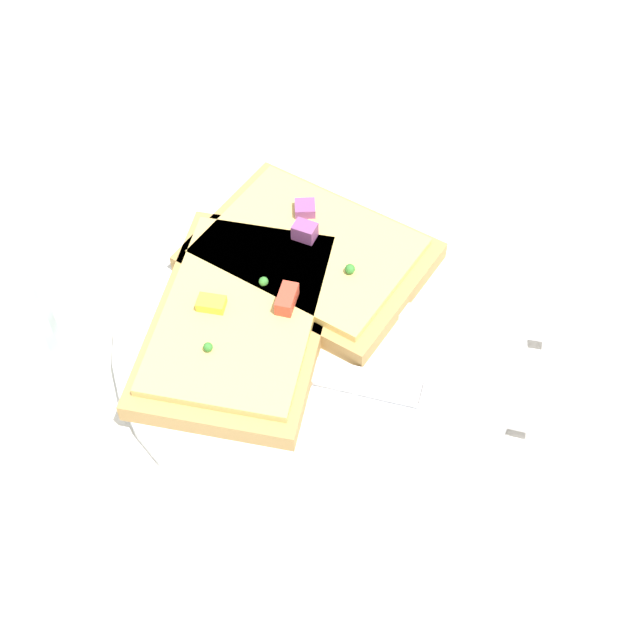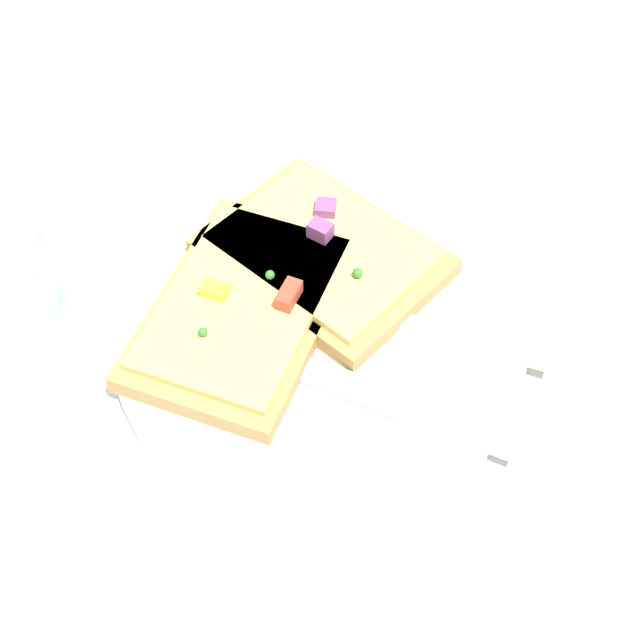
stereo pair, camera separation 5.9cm
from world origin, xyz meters
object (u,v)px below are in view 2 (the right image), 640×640
object	(u,v)px
knife	(395,403)
pizza_slice_corner	(323,254)
fork	(376,314)
pizza_slice_main	(243,308)
plate	(320,335)

from	to	relation	value
knife	pizza_slice_corner	world-z (taller)	pizza_slice_corner
pizza_slice_corner	fork	bearing A→B (deg)	-10.96
fork	knife	distance (m)	0.07
knife	pizza_slice_main	xyz separation A→B (m)	(0.06, -0.11, 0.01)
plate	fork	bearing A→B (deg)	171.82
plate	pizza_slice_corner	world-z (taller)	pizza_slice_corner
fork	pizza_slice_main	bearing A→B (deg)	21.07
fork	pizza_slice_corner	world-z (taller)	pizza_slice_corner
pizza_slice_main	pizza_slice_corner	size ratio (longest dim) A/B	1.06
pizza_slice_main	pizza_slice_corner	xyz separation A→B (m)	(-0.07, -0.02, -0.00)
knife	pizza_slice_main	bearing A→B (deg)	-10.88
plate	fork	distance (m)	0.04
pizza_slice_corner	plate	bearing A→B (deg)	-50.07
pizza_slice_corner	knife	bearing A→B (deg)	-27.23
pizza_slice_main	pizza_slice_corner	bearing A→B (deg)	153.17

